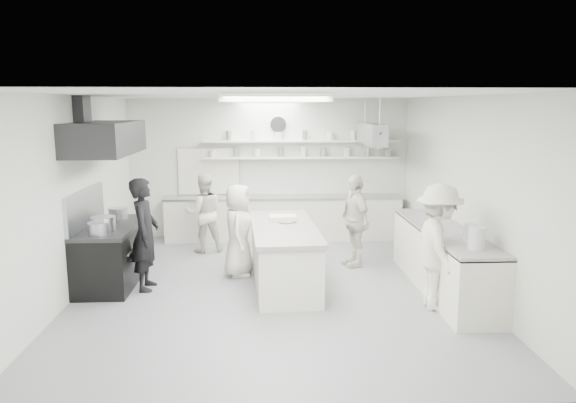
{
  "coord_description": "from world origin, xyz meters",
  "views": [
    {
      "loc": [
        -0.18,
        -8.2,
        2.85
      ],
      "look_at": [
        0.26,
        0.6,
        1.29
      ],
      "focal_mm": 33.82,
      "sensor_mm": 36.0,
      "label": 1
    }
  ],
  "objects_px": {
    "back_counter": "(283,218)",
    "stove": "(112,256)",
    "right_counter": "(444,261)",
    "prep_island": "(284,257)",
    "cook_stove": "(145,234)",
    "cook_back": "(204,213)"
  },
  "relations": [
    {
      "from": "stove",
      "to": "cook_stove",
      "type": "distance_m",
      "value": 0.81
    },
    {
      "from": "right_counter",
      "to": "prep_island",
      "type": "height_order",
      "value": "right_counter"
    },
    {
      "from": "stove",
      "to": "right_counter",
      "type": "bearing_deg",
      "value": -6.52
    },
    {
      "from": "prep_island",
      "to": "cook_back",
      "type": "bearing_deg",
      "value": 122.67
    },
    {
      "from": "stove",
      "to": "right_counter",
      "type": "distance_m",
      "value": 5.28
    },
    {
      "from": "back_counter",
      "to": "cook_stove",
      "type": "xyz_separation_m",
      "value": [
        -2.29,
        -3.11,
        0.42
      ]
    },
    {
      "from": "back_counter",
      "to": "cook_stove",
      "type": "distance_m",
      "value": 3.88
    },
    {
      "from": "stove",
      "to": "right_counter",
      "type": "xyz_separation_m",
      "value": [
        5.25,
        -0.6,
        0.02
      ]
    },
    {
      "from": "back_counter",
      "to": "cook_stove",
      "type": "height_order",
      "value": "cook_stove"
    },
    {
      "from": "back_counter",
      "to": "right_counter",
      "type": "bearing_deg",
      "value": -55.35
    },
    {
      "from": "back_counter",
      "to": "prep_island",
      "type": "relative_size",
      "value": 2.02
    },
    {
      "from": "stove",
      "to": "prep_island",
      "type": "relative_size",
      "value": 0.73
    },
    {
      "from": "prep_island",
      "to": "cook_stove",
      "type": "distance_m",
      "value": 2.21
    },
    {
      "from": "prep_island",
      "to": "cook_stove",
      "type": "bearing_deg",
      "value": -179.79
    },
    {
      "from": "prep_island",
      "to": "cook_back",
      "type": "height_order",
      "value": "cook_back"
    },
    {
      "from": "prep_island",
      "to": "cook_back",
      "type": "xyz_separation_m",
      "value": [
        -1.48,
        2.07,
        0.32
      ]
    },
    {
      "from": "back_counter",
      "to": "prep_island",
      "type": "bearing_deg",
      "value": -92.36
    },
    {
      "from": "back_counter",
      "to": "prep_island",
      "type": "distance_m",
      "value": 2.99
    },
    {
      "from": "stove",
      "to": "prep_island",
      "type": "xyz_separation_m",
      "value": [
        2.78,
        -0.19,
        0.01
      ]
    },
    {
      "from": "stove",
      "to": "prep_island",
      "type": "height_order",
      "value": "prep_island"
    },
    {
      "from": "back_counter",
      "to": "stove",
      "type": "bearing_deg",
      "value": -136.01
    },
    {
      "from": "cook_stove",
      "to": "cook_back",
      "type": "height_order",
      "value": "cook_stove"
    }
  ]
}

